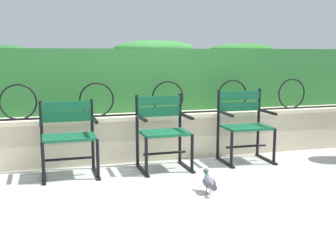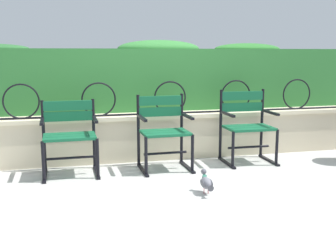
{
  "view_description": "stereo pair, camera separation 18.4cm",
  "coord_description": "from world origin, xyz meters",
  "px_view_note": "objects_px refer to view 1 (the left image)",
  "views": [
    {
      "loc": [
        -1.28,
        -4.22,
        1.35
      ],
      "look_at": [
        0.0,
        0.14,
        0.55
      ],
      "focal_mm": 44.62,
      "sensor_mm": 36.0,
      "label": 1
    },
    {
      "loc": [
        -1.1,
        -4.27,
        1.35
      ],
      "look_at": [
        0.0,
        0.14,
        0.55
      ],
      "focal_mm": 44.62,
      "sensor_mm": 36.0,
      "label": 2
    }
  ],
  "objects_px": {
    "park_chair_left": "(68,135)",
    "pigeon_near_chairs": "(209,182)",
    "park_chair_right": "(244,124)",
    "park_chair_centre": "(163,130)"
  },
  "relations": [
    {
      "from": "park_chair_left",
      "to": "pigeon_near_chairs",
      "type": "bearing_deg",
      "value": -39.32
    },
    {
      "from": "park_chair_right",
      "to": "pigeon_near_chairs",
      "type": "distance_m",
      "value": 1.43
    },
    {
      "from": "park_chair_centre",
      "to": "pigeon_near_chairs",
      "type": "bearing_deg",
      "value": -79.43
    },
    {
      "from": "park_chair_centre",
      "to": "pigeon_near_chairs",
      "type": "relative_size",
      "value": 2.98
    },
    {
      "from": "park_chair_centre",
      "to": "park_chair_right",
      "type": "distance_m",
      "value": 1.08
    },
    {
      "from": "park_chair_centre",
      "to": "pigeon_near_chairs",
      "type": "xyz_separation_m",
      "value": [
        0.19,
        -1.0,
        -0.35
      ]
    },
    {
      "from": "park_chair_right",
      "to": "pigeon_near_chairs",
      "type": "height_order",
      "value": "park_chair_right"
    },
    {
      "from": "park_chair_centre",
      "to": "park_chair_right",
      "type": "height_order",
      "value": "park_chair_right"
    },
    {
      "from": "pigeon_near_chairs",
      "to": "park_chair_centre",
      "type": "bearing_deg",
      "value": 100.57
    },
    {
      "from": "park_chair_left",
      "to": "park_chair_right",
      "type": "height_order",
      "value": "park_chair_right"
    }
  ]
}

